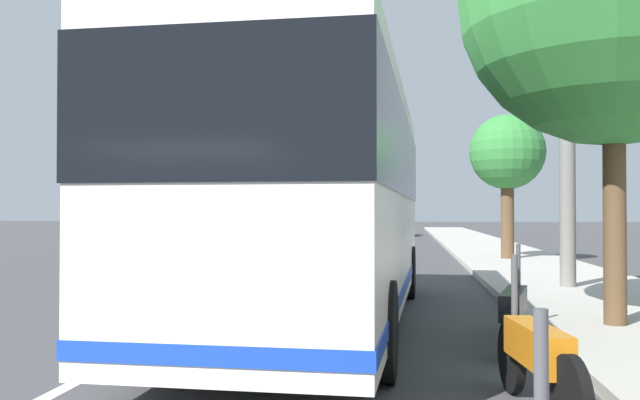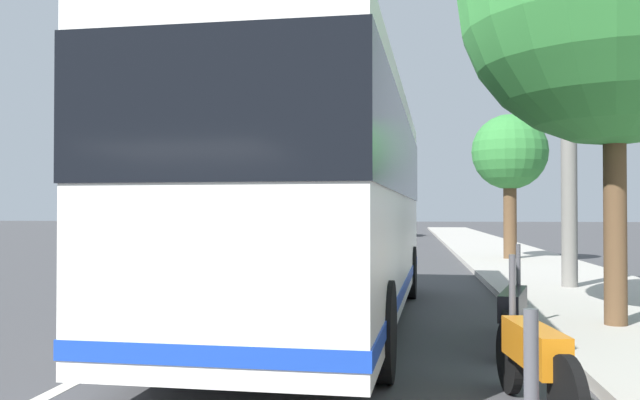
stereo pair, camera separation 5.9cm
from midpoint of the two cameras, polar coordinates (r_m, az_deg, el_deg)
sidewalk_curb at (r=11.62m, az=25.36°, el=-8.81°), size 110.00×3.60×0.14m
lane_divider_line at (r=11.56m, az=-8.87°, el=-9.27°), size 110.00×0.16×0.01m
coach_bus at (r=10.01m, az=0.35°, el=0.77°), size 10.22×2.90×3.39m
motorcycle_angled at (r=5.91m, az=17.90°, el=-12.61°), size 2.15×0.38×1.28m
motorcycle_mid_row at (r=8.83m, az=16.19°, el=-8.86°), size 2.28×0.62×1.24m
car_side_street at (r=30.93m, az=-2.86°, el=-2.78°), size 4.49×2.17×1.47m
car_far_distant at (r=46.57m, az=6.79°, el=-2.15°), size 4.28×1.89×1.48m
car_ahead_same_lane at (r=35.86m, az=-0.54°, el=-2.48°), size 4.11×2.06×1.53m
car_oncoming at (r=34.19m, az=4.91°, el=-2.62°), size 4.09×2.13×1.43m
roadside_tree_far_block at (r=22.97m, az=15.79°, el=3.76°), size 2.46×2.46×4.85m
utility_pole at (r=14.77m, az=20.36°, el=5.08°), size 0.32×0.32×6.43m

